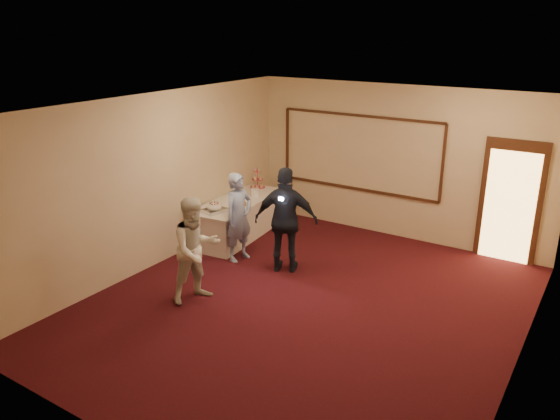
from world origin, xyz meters
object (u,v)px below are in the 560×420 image
(plate_stack_a, at_px, (241,194))
(plate_stack_b, at_px, (255,193))
(cupcake_stand, at_px, (257,180))
(man, at_px, (239,217))
(buffet_table, at_px, (238,218))
(woman, at_px, (196,250))
(guest, at_px, (286,220))
(pavlova_tray, at_px, (214,208))
(tart, at_px, (239,204))

(plate_stack_a, xyz_separation_m, plate_stack_b, (0.16, 0.24, -0.00))
(cupcake_stand, height_order, man, man)
(buffet_table, xyz_separation_m, plate_stack_a, (-0.02, 0.15, 0.46))
(buffet_table, xyz_separation_m, woman, (1.05, -2.44, 0.44))
(cupcake_stand, relative_size, plate_stack_b, 2.61)
(guest, bearing_deg, pavlova_tray, -24.34)
(buffet_table, bearing_deg, guest, -26.58)
(cupcake_stand, relative_size, tart, 1.56)
(pavlova_tray, bearing_deg, plate_stack_a, 95.23)
(cupcake_stand, bearing_deg, guest, -43.93)
(cupcake_stand, xyz_separation_m, plate_stack_a, (0.15, -0.78, -0.09))
(plate_stack_a, relative_size, tart, 0.61)
(buffet_table, relative_size, man, 1.47)
(plate_stack_a, bearing_deg, cupcake_stand, 101.12)
(plate_stack_a, bearing_deg, pavlova_tray, -84.77)
(pavlova_tray, relative_size, tart, 1.65)
(plate_stack_a, relative_size, woman, 0.11)
(tart, bearing_deg, pavlova_tray, -108.22)
(pavlova_tray, distance_m, plate_stack_a, 0.96)
(plate_stack_a, height_order, woman, woman)
(pavlova_tray, xyz_separation_m, plate_stack_a, (-0.09, 0.96, 0.01))
(pavlova_tray, relative_size, woman, 0.30)
(pavlova_tray, bearing_deg, man, -6.11)
(tart, bearing_deg, plate_stack_a, 121.85)
(tart, bearing_deg, cupcake_stand, 109.10)
(plate_stack_a, bearing_deg, buffet_table, -82.06)
(pavlova_tray, bearing_deg, tart, 71.78)
(plate_stack_b, height_order, guest, guest)
(pavlova_tray, distance_m, cupcake_stand, 1.75)
(cupcake_stand, relative_size, plate_stack_a, 2.57)
(tart, xyz_separation_m, guest, (1.40, -0.55, 0.12))
(cupcake_stand, distance_m, guest, 2.52)
(cupcake_stand, bearing_deg, tart, -70.90)
(plate_stack_b, relative_size, guest, 0.10)
(plate_stack_a, xyz_separation_m, tart, (0.26, -0.42, -0.05))
(plate_stack_a, xyz_separation_m, woman, (1.07, -2.59, -0.02))
(cupcake_stand, bearing_deg, plate_stack_a, -78.88)
(buffet_table, relative_size, cupcake_stand, 4.98)
(tart, bearing_deg, man, -53.91)
(tart, bearing_deg, plate_stack_b, 98.88)
(plate_stack_b, xyz_separation_m, tart, (0.10, -0.66, -0.05))
(plate_stack_b, xyz_separation_m, man, (0.54, -1.26, -0.04))
(cupcake_stand, bearing_deg, buffet_table, -79.39)
(pavlova_tray, distance_m, plate_stack_b, 1.20)
(buffet_table, xyz_separation_m, plate_stack_b, (0.14, 0.39, 0.46))
(cupcake_stand, bearing_deg, man, -64.65)
(plate_stack_a, distance_m, woman, 2.81)
(buffet_table, relative_size, guest, 1.29)
(plate_stack_b, bearing_deg, pavlova_tray, -93.46)
(cupcake_stand, bearing_deg, woman, -70.06)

